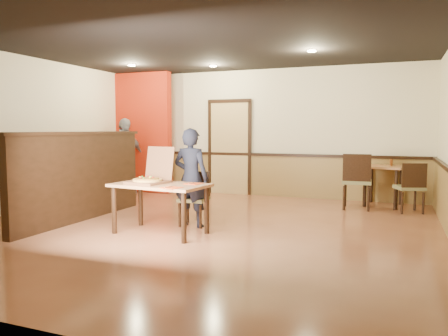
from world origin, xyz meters
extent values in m
plane|color=#B66D47|center=(0.00, 0.00, 0.00)|extent=(7.00, 7.00, 0.00)
plane|color=black|center=(0.00, 0.00, 2.80)|extent=(7.00, 7.00, 0.00)
plane|color=beige|center=(0.00, 3.50, 1.40)|extent=(7.00, 0.00, 7.00)
plane|color=beige|center=(-3.50, 0.00, 1.40)|extent=(0.00, 7.00, 7.00)
cube|color=olive|center=(0.00, 3.47, 0.45)|extent=(7.00, 0.04, 0.90)
cube|color=black|center=(0.00, 3.45, 0.92)|extent=(7.00, 0.06, 0.06)
cube|color=tan|center=(-0.80, 3.46, 1.05)|extent=(0.90, 0.06, 2.10)
cube|color=black|center=(-2.00, -0.20, 0.70)|extent=(0.14, 3.00, 1.40)
cube|color=black|center=(-2.00, -0.20, 1.42)|extent=(0.20, 3.10, 0.05)
cube|color=#AC220C|center=(-2.90, 3.00, 1.40)|extent=(1.60, 0.20, 2.78)
cylinder|color=#FFE3B2|center=(-2.30, 1.80, 2.78)|extent=(0.14, 0.14, 0.02)
cylinder|color=#FFE3B2|center=(-0.80, 2.50, 2.78)|extent=(0.14, 0.14, 0.02)
cylinder|color=#FFE3B2|center=(1.40, 1.50, 2.78)|extent=(0.14, 0.14, 0.02)
cube|color=#BA7E4E|center=(-0.34, -0.53, 0.69)|extent=(1.40, 0.89, 0.04)
cylinder|color=black|center=(-0.95, -0.77, 0.34)|extent=(0.07, 0.07, 0.67)
cylinder|color=black|center=(-0.89, -0.17, 0.34)|extent=(0.07, 0.07, 0.67)
cylinder|color=black|center=(0.21, -0.89, 0.34)|extent=(0.07, 0.07, 0.67)
cylinder|color=black|center=(0.27, -0.29, 0.34)|extent=(0.07, 0.07, 0.67)
cube|color=olive|center=(-0.12, 0.12, 0.41)|extent=(0.44, 0.44, 0.05)
cube|color=black|center=(-0.14, 0.31, 0.63)|extent=(0.39, 0.07, 0.39)
cylinder|color=black|center=(-0.28, -0.06, 0.18)|extent=(0.04, 0.04, 0.35)
cylinder|color=black|center=(-0.30, 0.28, 0.18)|extent=(0.04, 0.04, 0.35)
cylinder|color=black|center=(0.06, -0.03, 0.18)|extent=(0.04, 0.04, 0.35)
cylinder|color=black|center=(0.03, 0.30, 0.18)|extent=(0.04, 0.04, 0.35)
cube|color=olive|center=(2.09, 2.50, 0.51)|extent=(0.54, 0.54, 0.07)
cube|color=black|center=(2.11, 2.27, 0.79)|extent=(0.49, 0.07, 0.49)
cylinder|color=black|center=(2.30, 2.72, 0.22)|extent=(0.05, 0.05, 0.45)
cylinder|color=black|center=(2.32, 2.30, 0.22)|extent=(0.05, 0.05, 0.45)
cylinder|color=black|center=(1.87, 2.70, 0.22)|extent=(0.05, 0.05, 0.45)
cylinder|color=black|center=(1.89, 2.28, 0.22)|extent=(0.05, 0.05, 0.45)
cube|color=olive|center=(2.99, 2.50, 0.44)|extent=(0.57, 0.57, 0.06)
cube|color=black|center=(3.06, 2.31, 0.68)|extent=(0.41, 0.18, 0.42)
cylinder|color=black|center=(3.11, 2.73, 0.19)|extent=(0.04, 0.04, 0.39)
cylinder|color=black|center=(3.23, 2.39, 0.19)|extent=(0.04, 0.04, 0.39)
cylinder|color=black|center=(2.76, 2.61, 0.19)|extent=(0.04, 0.04, 0.39)
cylinder|color=black|center=(2.88, 2.27, 0.19)|extent=(0.04, 0.04, 0.39)
cube|color=#BA7E4E|center=(2.54, 3.05, 0.76)|extent=(0.83, 0.83, 0.04)
cylinder|color=black|center=(2.22, 2.81, 0.37)|extent=(0.07, 0.07, 0.74)
cylinder|color=black|center=(2.31, 3.37, 0.37)|extent=(0.07, 0.07, 0.74)
cylinder|color=black|center=(2.78, 2.73, 0.37)|extent=(0.07, 0.07, 0.74)
cylinder|color=black|center=(2.87, 3.29, 0.37)|extent=(0.07, 0.07, 0.74)
imported|color=black|center=(-0.13, 0.04, 0.75)|extent=(0.56, 0.37, 1.50)
imported|color=gray|center=(-3.00, 2.50, 0.87)|extent=(0.80, 1.10, 1.73)
cube|color=brown|center=(-0.52, -0.56, 0.73)|extent=(0.55, 0.55, 0.04)
cube|color=brown|center=(-0.48, -0.28, 0.99)|extent=(0.49, 0.16, 0.48)
cylinder|color=gold|center=(-0.52, -0.56, 0.76)|extent=(0.48, 0.48, 0.03)
cube|color=#E84210|center=(0.01, -0.85, 0.72)|extent=(0.27, 0.27, 0.01)
cylinder|color=white|center=(-0.02, -0.85, 0.72)|extent=(0.05, 0.19, 0.01)
cube|color=white|center=(0.04, -0.85, 0.72)|extent=(0.06, 0.21, 0.00)
cube|color=#E84210|center=(0.10, -0.35, 0.72)|extent=(0.24, 0.24, 0.00)
cylinder|color=white|center=(0.07, -0.35, 0.72)|extent=(0.04, 0.18, 0.01)
cube|color=white|center=(0.13, -0.35, 0.72)|extent=(0.05, 0.19, 0.00)
cylinder|color=brown|center=(2.68, 3.08, 0.84)|extent=(0.05, 0.05, 0.13)
camera|label=1|loc=(2.74, -5.89, 1.49)|focal=35.00mm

